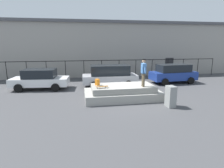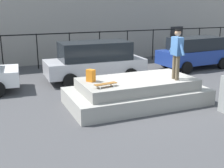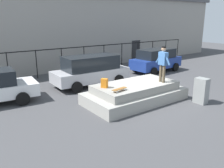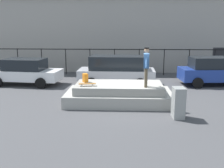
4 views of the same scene
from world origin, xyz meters
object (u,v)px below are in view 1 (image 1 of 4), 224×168
object	(u,v)px
skateboarder	(144,71)
backpack	(97,82)
skateboard	(102,87)
car_silver_hatchback_mid	(110,75)
car_white_sedan_near	(40,79)
utility_box	(171,96)
car_blue_hatchback_far	(173,73)

from	to	relation	value
skateboarder	backpack	xyz separation A→B (m)	(-2.87, 0.88, -0.82)
skateboard	car_silver_hatchback_mid	bearing A→B (deg)	74.71
skateboarder	car_white_sedan_near	xyz separation A→B (m)	(-7.17, 4.36, -1.12)
car_white_sedan_near	car_silver_hatchback_mid	size ratio (longest dim) A/B	0.98
skateboarder	car_silver_hatchback_mid	bearing A→B (deg)	108.09
car_silver_hatchback_mid	skateboard	bearing A→B (deg)	-105.29
backpack	utility_box	size ratio (longest dim) A/B	0.34
backpack	skateboarder	bearing A→B (deg)	-136.97
backpack	car_silver_hatchback_mid	size ratio (longest dim) A/B	0.09
skateboarder	backpack	distance (m)	3.11
skateboarder	car_blue_hatchback_far	distance (m)	6.73
skateboarder	car_silver_hatchback_mid	distance (m)	4.77
backpack	car_white_sedan_near	distance (m)	5.55
utility_box	car_silver_hatchback_mid	bearing A→B (deg)	111.00
car_white_sedan_near	utility_box	xyz separation A→B (m)	(8.36, -5.83, -0.21)
car_silver_hatchback_mid	skateboarder	bearing A→B (deg)	-71.91
skateboard	skateboarder	bearing A→B (deg)	-0.60
skateboarder	backpack	bearing A→B (deg)	162.98
backpack	car_white_sedan_near	size ratio (longest dim) A/B	0.09
car_silver_hatchback_mid	car_blue_hatchback_far	size ratio (longest dim) A/B	1.09
backpack	utility_box	xyz separation A→B (m)	(4.05, -2.35, -0.52)
backpack	car_blue_hatchback_far	bearing A→B (deg)	-92.43
backpack	car_blue_hatchback_far	xyz separation A→B (m)	(7.49, 3.90, -0.21)
backpack	skateboard	bearing A→B (deg)	164.09
backpack	car_blue_hatchback_far	size ratio (longest dim) A/B	0.10
skateboarder	utility_box	xyz separation A→B (m)	(1.19, -1.47, -1.33)
skateboard	car_blue_hatchback_far	size ratio (longest dim) A/B	0.18
backpack	car_silver_hatchback_mid	distance (m)	3.83
car_blue_hatchback_far	utility_box	world-z (taller)	car_blue_hatchback_far
car_white_sedan_near	utility_box	world-z (taller)	car_white_sedan_near
skateboard	backpack	size ratio (longest dim) A/B	1.88
skateboard	utility_box	xyz separation A→B (m)	(3.84, -1.50, -0.41)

